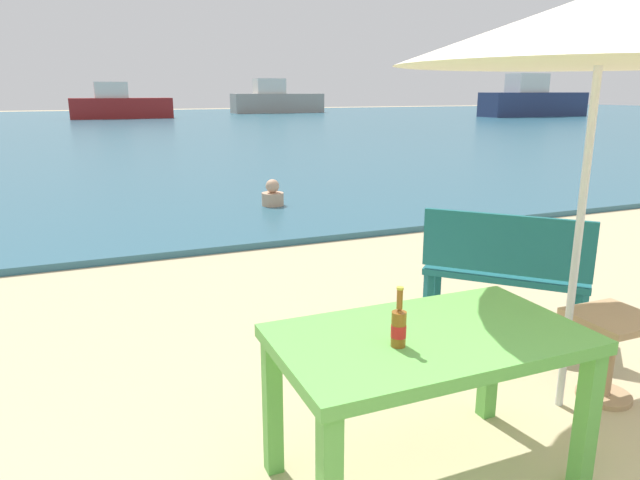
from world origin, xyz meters
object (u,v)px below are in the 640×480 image
Objects in this scene: beer_bottle_amber at (399,326)px; boat_fishing_trawler at (276,101)px; patio_umbrella at (603,28)px; swimmer_person at (273,195)px; picnic_table_green at (429,355)px; side_table_wood at (611,344)px; boat_tanker at (532,101)px; boat_sailboat at (120,105)px; bench_teal_center at (505,266)px.

beer_bottle_amber is 45.19m from boat_fishing_trawler.
swimmer_person is (0.21, 6.10, -1.88)m from patio_umbrella.
side_table_wood is at bearing 8.61° from picnic_table_green.
boat_sailboat is at bearing 164.03° from boat_tanker.
boat_sailboat is 0.79× the size of boat_tanker.
bench_teal_center is (0.06, 1.03, 0.19)m from side_table_wood.
picnic_table_green is 0.19× the size of boat_fishing_trawler.
boat_sailboat reaches higher than swimmer_person.
picnic_table_green is at bearing -91.99° from boat_sailboat.
bench_teal_center is (1.69, 1.31, -0.31)m from beer_bottle_amber.
beer_bottle_amber is at bearing -170.22° from side_table_wood.
boat_tanker is (26.65, 23.63, 0.87)m from swimmer_person.
beer_bottle_amber is at bearing -107.80° from boat_fishing_trawler.
boat_fishing_trawler is (13.82, 43.03, 0.18)m from beer_bottle_amber.
bench_teal_center is at bearing -106.21° from boat_fishing_trawler.
swimmer_person is (-0.16, 5.12, -0.30)m from bench_teal_center.
boat_tanker is at bearing 47.00° from picnic_table_green.
bench_teal_center is 0.18× the size of boat_sailboat.
patio_umbrella is 40.08m from boat_tanker.
patio_umbrella is at bearing -91.95° from swimmer_person.
swimmer_person is (-0.10, 6.15, -0.11)m from side_table_wood.
side_table_wood is at bearing 9.78° from beer_bottle_amber.
boat_fishing_trawler is at bearing 23.44° from boat_sailboat.
bench_teal_center is at bearing -89.72° from boat_sailboat.
picnic_table_green is at bearing -107.58° from boat_fishing_trawler.
picnic_table_green is 1.94m from bench_teal_center.
patio_umbrella reaches higher than picnic_table_green.
boat_sailboat reaches higher than beer_bottle_amber.
swimmer_person is 0.06× the size of boat_fishing_trawler.
beer_bottle_amber is 0.65× the size of swimmer_person.
side_table_wood is 0.09× the size of boat_sailboat.
patio_umbrella is 0.31× the size of boat_fishing_trawler.
bench_teal_center reaches higher than swimmer_person.
boat_fishing_trawler is (12.13, 41.72, 0.50)m from bench_teal_center.
beer_bottle_amber is 0.04× the size of boat_sailboat.
bench_teal_center reaches higher than side_table_wood.
bench_teal_center is at bearing 69.43° from patio_umbrella.
patio_umbrella is at bearing -106.31° from boat_fishing_trawler.
boat_tanker reaches higher than side_table_wood.
side_table_wood is at bearing -105.91° from boat_fishing_trawler.
patio_umbrella is 6.39m from swimmer_person.
swimmer_person is 38.61m from boat_fishing_trawler.
beer_bottle_amber is at bearing -142.24° from bench_teal_center.
picnic_table_green is 0.18× the size of boat_tanker.
swimmer_person is 0.05× the size of boat_tanker.
boat_fishing_trawler reaches higher than bench_teal_center.
boat_tanker is (26.67, -7.63, 0.21)m from boat_sailboat.
boat_fishing_trawler is (12.50, 42.70, -1.08)m from patio_umbrella.
patio_umbrella reaches higher than beer_bottle_amber.
swimmer_person is at bearing -89.97° from boat_sailboat.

